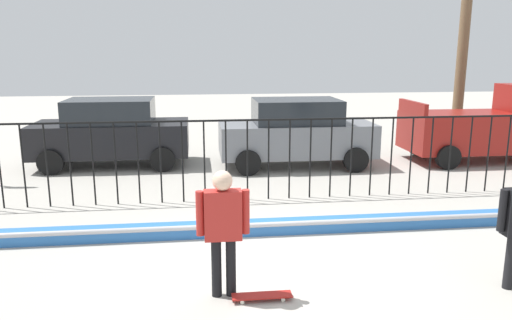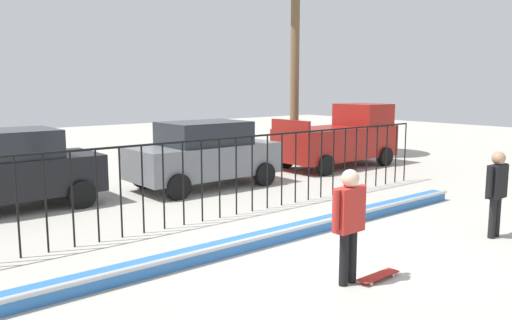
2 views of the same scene
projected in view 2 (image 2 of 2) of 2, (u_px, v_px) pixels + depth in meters
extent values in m
plane|color=#ADA89E|center=(325.00, 253.00, 9.02)|extent=(60.00, 60.00, 0.00)
cube|color=#2D6BB7|center=(283.00, 234.00, 9.83)|extent=(11.00, 0.36, 0.22)
cylinder|color=#B2B2B7|center=(290.00, 230.00, 9.68)|extent=(11.00, 0.09, 0.09)
cylinder|color=black|center=(17.00, 207.00, 8.65)|extent=(0.04, 0.04, 1.79)
cylinder|color=black|center=(46.00, 203.00, 8.95)|extent=(0.04, 0.04, 1.79)
cylinder|color=black|center=(72.00, 199.00, 9.24)|extent=(0.04, 0.04, 1.79)
cylinder|color=black|center=(97.00, 196.00, 9.54)|extent=(0.04, 0.04, 1.79)
cylinder|color=black|center=(121.00, 192.00, 9.83)|extent=(0.04, 0.04, 1.79)
cylinder|color=black|center=(143.00, 189.00, 10.12)|extent=(0.04, 0.04, 1.79)
cylinder|color=black|center=(164.00, 186.00, 10.42)|extent=(0.04, 0.04, 1.79)
cylinder|color=black|center=(183.00, 183.00, 10.71)|extent=(0.04, 0.04, 1.79)
cylinder|color=black|center=(202.00, 181.00, 11.01)|extent=(0.04, 0.04, 1.79)
cylinder|color=black|center=(219.00, 178.00, 11.30)|extent=(0.04, 0.04, 1.79)
cylinder|color=black|center=(236.00, 176.00, 11.60)|extent=(0.04, 0.04, 1.79)
cylinder|color=black|center=(252.00, 174.00, 11.89)|extent=(0.04, 0.04, 1.79)
cylinder|color=black|center=(267.00, 172.00, 12.19)|extent=(0.04, 0.04, 1.79)
cylinder|color=black|center=(282.00, 169.00, 12.48)|extent=(0.04, 0.04, 1.79)
cylinder|color=black|center=(296.00, 168.00, 12.78)|extent=(0.04, 0.04, 1.79)
cylinder|color=black|center=(309.00, 166.00, 13.07)|extent=(0.04, 0.04, 1.79)
cylinder|color=black|center=(321.00, 164.00, 13.36)|extent=(0.04, 0.04, 1.79)
cylinder|color=black|center=(333.00, 162.00, 13.66)|extent=(0.04, 0.04, 1.79)
cylinder|color=black|center=(345.00, 161.00, 13.95)|extent=(0.04, 0.04, 1.79)
cylinder|color=black|center=(356.00, 159.00, 14.25)|extent=(0.04, 0.04, 1.79)
cylinder|color=black|center=(367.00, 157.00, 14.54)|extent=(0.04, 0.04, 1.79)
cylinder|color=black|center=(377.00, 156.00, 14.84)|extent=(0.04, 0.04, 1.79)
cylinder|color=black|center=(386.00, 155.00, 15.13)|extent=(0.04, 0.04, 1.79)
cylinder|color=black|center=(396.00, 153.00, 15.43)|extent=(0.04, 0.04, 1.79)
cylinder|color=black|center=(405.00, 152.00, 15.72)|extent=(0.04, 0.04, 1.79)
cube|color=black|center=(219.00, 139.00, 11.18)|extent=(14.00, 0.04, 0.04)
cylinder|color=black|center=(344.00, 259.00, 7.53)|extent=(0.13, 0.13, 0.81)
cylinder|color=black|center=(352.00, 256.00, 7.65)|extent=(0.13, 0.13, 0.81)
cube|color=#B22823|center=(349.00, 210.00, 7.48)|extent=(0.49, 0.21, 0.67)
sphere|color=beige|center=(350.00, 178.00, 7.41)|extent=(0.26, 0.26, 0.26)
cylinder|color=#B22823|center=(336.00, 210.00, 7.29)|extent=(0.11, 0.11, 0.60)
cylinder|color=#B22823|center=(362.00, 204.00, 7.66)|extent=(0.11, 0.11, 0.60)
cube|color=#A51E19|center=(378.00, 276.00, 7.80)|extent=(0.80, 0.20, 0.02)
cylinder|color=silver|center=(385.00, 272.00, 8.03)|extent=(0.05, 0.03, 0.05)
cylinder|color=silver|center=(393.00, 275.00, 7.92)|extent=(0.05, 0.03, 0.05)
cylinder|color=silver|center=(363.00, 281.00, 7.69)|extent=(0.05, 0.03, 0.05)
cylinder|color=silver|center=(371.00, 284.00, 7.58)|extent=(0.05, 0.03, 0.05)
cylinder|color=black|center=(492.00, 218.00, 9.86)|extent=(0.13, 0.13, 0.78)
cylinder|color=black|center=(497.00, 217.00, 9.98)|extent=(0.13, 0.13, 0.78)
cube|color=black|center=(497.00, 181.00, 9.82)|extent=(0.48, 0.20, 0.65)
sphere|color=#A87A5B|center=(499.00, 158.00, 9.75)|extent=(0.26, 0.26, 0.26)
cylinder|color=black|center=(490.00, 181.00, 9.63)|extent=(0.10, 0.10, 0.58)
cylinder|color=black|center=(504.00, 178.00, 10.00)|extent=(0.10, 0.10, 0.58)
cube|color=black|center=(4.00, 177.00, 12.02)|extent=(4.30, 1.90, 0.90)
cube|color=#1E2328|center=(2.00, 144.00, 11.90)|extent=(2.37, 1.71, 0.66)
cylinder|color=black|center=(55.00, 183.00, 13.73)|extent=(0.68, 0.22, 0.68)
cylinder|color=black|center=(82.00, 194.00, 12.28)|extent=(0.68, 0.22, 0.68)
cube|color=slate|center=(205.00, 160.00, 14.77)|extent=(4.30, 1.90, 0.90)
cube|color=#1E2328|center=(204.00, 133.00, 14.66)|extent=(2.37, 1.71, 0.66)
cylinder|color=black|center=(226.00, 166.00, 16.48)|extent=(0.68, 0.22, 0.68)
cylinder|color=black|center=(264.00, 174.00, 15.04)|extent=(0.68, 0.22, 0.68)
cylinder|color=black|center=(144.00, 177.00, 14.64)|extent=(0.68, 0.22, 0.68)
cylinder|color=black|center=(178.00, 187.00, 13.19)|extent=(0.68, 0.22, 0.68)
cube|color=maroon|center=(337.00, 142.00, 18.37)|extent=(4.70, 1.90, 1.10)
cube|color=maroon|center=(363.00, 114.00, 19.15)|extent=(1.50, 1.75, 0.80)
cube|color=maroon|center=(290.00, 125.00, 16.82)|extent=(0.12, 1.75, 0.36)
cylinder|color=black|center=(345.00, 151.00, 20.19)|extent=(0.68, 0.22, 0.68)
cylinder|color=black|center=(385.00, 156.00, 18.74)|extent=(0.68, 0.22, 0.68)
cylinder|color=black|center=(286.00, 159.00, 18.17)|extent=(0.68, 0.22, 0.68)
cylinder|color=black|center=(325.00, 165.00, 16.72)|extent=(0.68, 0.22, 0.68)
cylinder|color=brown|center=(295.00, 70.00, 20.68)|extent=(0.36, 0.36, 7.06)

